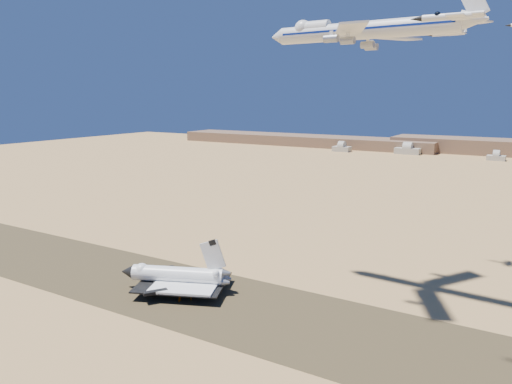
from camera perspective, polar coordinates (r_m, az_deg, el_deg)
The scene contains 10 objects.
ground at distance 180.23m, azimuth -4.72°, elevation -12.34°, with size 1200.00×1200.00×0.00m, color tan.
runway at distance 180.22m, azimuth -4.72°, elevation -12.33°, with size 600.00×50.00×0.06m, color #483B24.
hangars at distance 636.32m, azimuth 16.45°, elevation 4.57°, with size 200.50×29.50×30.00m.
shuttle at distance 188.86m, azimuth -9.02°, elevation -9.52°, with size 42.26×35.29×20.56m.
carrier_747 at distance 176.45m, azimuth 11.53°, elevation 17.62°, with size 73.71×57.15×18.39m.
crew_a at distance 181.03m, azimuth -7.43°, elevation -11.98°, with size 0.61×0.40×1.67m, color #BE5B0B.
crew_b at distance 180.30m, azimuth -8.74°, elevation -12.08°, with size 0.92×0.53×1.89m, color #BE5B0B.
crew_c at distance 181.65m, azimuth -8.65°, elevation -11.91°, with size 1.05×0.54×1.80m, color #BE5B0B.
chase_jet_a at distance 126.07m, azimuth 21.37°, elevation 18.21°, with size 16.62×8.77×4.14m.
chase_jet_d at distance 215.07m, azimuth 21.06°, elevation 16.52°, with size 15.22×8.10×3.79m.
Camera 1 is at (98.10, -133.28, 71.37)m, focal length 35.00 mm.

